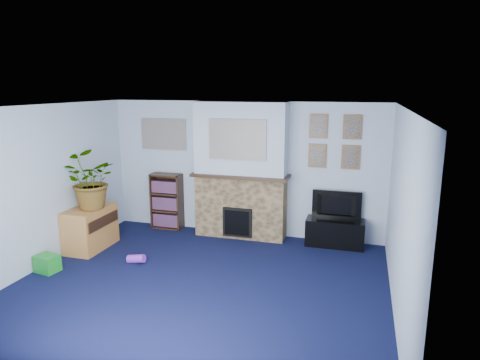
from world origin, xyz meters
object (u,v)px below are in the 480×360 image
(television, at_px, (336,206))
(bookshelf, at_px, (167,202))
(sideboard, at_px, (91,228))
(tv_stand, at_px, (335,233))

(television, xyz_separation_m, bookshelf, (-3.14, 0.06, -0.19))
(television, bearing_deg, bookshelf, -1.00)
(television, xyz_separation_m, sideboard, (-3.91, -1.26, -0.34))
(tv_stand, height_order, television, television)
(television, relative_size, bookshelf, 0.78)
(television, height_order, bookshelf, bookshelf)
(tv_stand, xyz_separation_m, television, (0.00, 0.02, 0.47))
(tv_stand, distance_m, television, 0.47)
(bookshelf, distance_m, sideboard, 1.54)
(tv_stand, bearing_deg, television, 90.00)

